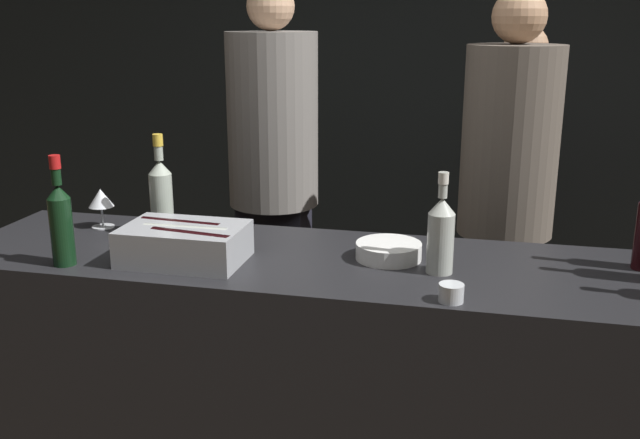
{
  "coord_description": "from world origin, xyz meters",
  "views": [
    {
      "loc": [
        0.49,
        -1.77,
        1.7
      ],
      "look_at": [
        0.0,
        0.35,
        1.08
      ],
      "focal_mm": 40.0,
      "sensor_mm": 36.0,
      "label": 1
    }
  ],
  "objects_px": {
    "person_blond_tee": "(516,178)",
    "person_grey_polo": "(506,193)",
    "person_in_hoodie": "(274,169)",
    "white_wine_bottle": "(441,233)",
    "red_wine_bottle_burgundy": "(61,220)",
    "candle_votive": "(451,293)",
    "wine_glass": "(101,199)",
    "rose_wine_bottle": "(161,194)",
    "bowl_white": "(389,250)",
    "ice_bin_with_bottles": "(185,242)"
  },
  "relations": [
    {
      "from": "candle_votive",
      "to": "person_grey_polo",
      "type": "height_order",
      "value": "person_grey_polo"
    },
    {
      "from": "bowl_white",
      "to": "wine_glass",
      "type": "xyz_separation_m",
      "value": [
        -1.07,
        0.12,
        0.08
      ]
    },
    {
      "from": "wine_glass",
      "to": "white_wine_bottle",
      "type": "bearing_deg",
      "value": -9.41
    },
    {
      "from": "white_wine_bottle",
      "to": "person_blond_tee",
      "type": "bearing_deg",
      "value": 79.91
    },
    {
      "from": "person_in_hoodie",
      "to": "person_blond_tee",
      "type": "xyz_separation_m",
      "value": [
        1.1,
        0.5,
        -0.1
      ]
    },
    {
      "from": "ice_bin_with_bottles",
      "to": "wine_glass",
      "type": "xyz_separation_m",
      "value": [
        -0.45,
        0.28,
        0.04
      ]
    },
    {
      "from": "person_in_hoodie",
      "to": "candle_votive",
      "type": "bearing_deg",
      "value": -37.15
    },
    {
      "from": "bowl_white",
      "to": "red_wine_bottle_burgundy",
      "type": "xyz_separation_m",
      "value": [
        -0.97,
        -0.28,
        0.12
      ]
    },
    {
      "from": "person_grey_polo",
      "to": "bowl_white",
      "type": "bearing_deg",
      "value": -11.97
    },
    {
      "from": "white_wine_bottle",
      "to": "ice_bin_with_bottles",
      "type": "bearing_deg",
      "value": -174.35
    },
    {
      "from": "wine_glass",
      "to": "person_blond_tee",
      "type": "bearing_deg",
      "value": 41.45
    },
    {
      "from": "person_blond_tee",
      "to": "person_grey_polo",
      "type": "distance_m",
      "value": 0.67
    },
    {
      "from": "rose_wine_bottle",
      "to": "person_blond_tee",
      "type": "distance_m",
      "value": 1.86
    },
    {
      "from": "white_wine_bottle",
      "to": "person_grey_polo",
      "type": "distance_m",
      "value": 0.9
    },
    {
      "from": "person_in_hoodie",
      "to": "person_grey_polo",
      "type": "height_order",
      "value": "person_in_hoodie"
    },
    {
      "from": "ice_bin_with_bottles",
      "to": "red_wine_bottle_burgundy",
      "type": "distance_m",
      "value": 0.38
    },
    {
      "from": "rose_wine_bottle",
      "to": "person_grey_polo",
      "type": "xyz_separation_m",
      "value": [
        1.19,
        0.7,
        -0.1
      ]
    },
    {
      "from": "ice_bin_with_bottles",
      "to": "white_wine_bottle",
      "type": "xyz_separation_m",
      "value": [
        0.79,
        0.08,
        0.06
      ]
    },
    {
      "from": "red_wine_bottle_burgundy",
      "to": "person_in_hoodie",
      "type": "distance_m",
      "value": 1.26
    },
    {
      "from": "ice_bin_with_bottles",
      "to": "person_in_hoodie",
      "type": "bearing_deg",
      "value": 92.13
    },
    {
      "from": "wine_glass",
      "to": "person_in_hoodie",
      "type": "relative_size",
      "value": 0.08
    },
    {
      "from": "person_blond_tee",
      "to": "person_grey_polo",
      "type": "height_order",
      "value": "person_grey_polo"
    },
    {
      "from": "person_in_hoodie",
      "to": "wine_glass",
      "type": "bearing_deg",
      "value": -98.14
    },
    {
      "from": "ice_bin_with_bottles",
      "to": "person_blond_tee",
      "type": "bearing_deg",
      "value": 56.68
    },
    {
      "from": "ice_bin_with_bottles",
      "to": "person_blond_tee",
      "type": "xyz_separation_m",
      "value": [
        1.06,
        1.61,
        -0.09
      ]
    },
    {
      "from": "ice_bin_with_bottles",
      "to": "bowl_white",
      "type": "bearing_deg",
      "value": 15.0
    },
    {
      "from": "white_wine_bottle",
      "to": "person_in_hoodie",
      "type": "bearing_deg",
      "value": 128.78
    },
    {
      "from": "wine_glass",
      "to": "person_blond_tee",
      "type": "relative_size",
      "value": 0.09
    },
    {
      "from": "candle_votive",
      "to": "person_in_hoodie",
      "type": "relative_size",
      "value": 0.04
    },
    {
      "from": "ice_bin_with_bottles",
      "to": "red_wine_bottle_burgundy",
      "type": "height_order",
      "value": "red_wine_bottle_burgundy"
    },
    {
      "from": "person_in_hoodie",
      "to": "person_blond_tee",
      "type": "distance_m",
      "value": 1.22
    },
    {
      "from": "white_wine_bottle",
      "to": "red_wine_bottle_burgundy",
      "type": "distance_m",
      "value": 1.16
    },
    {
      "from": "wine_glass",
      "to": "white_wine_bottle",
      "type": "distance_m",
      "value": 1.25
    },
    {
      "from": "bowl_white",
      "to": "wine_glass",
      "type": "relative_size",
      "value": 1.46
    },
    {
      "from": "wine_glass",
      "to": "person_grey_polo",
      "type": "height_order",
      "value": "person_grey_polo"
    },
    {
      "from": "ice_bin_with_bottles",
      "to": "person_in_hoodie",
      "type": "distance_m",
      "value": 1.11
    },
    {
      "from": "wine_glass",
      "to": "rose_wine_bottle",
      "type": "relative_size",
      "value": 0.4
    },
    {
      "from": "ice_bin_with_bottles",
      "to": "wine_glass",
      "type": "distance_m",
      "value": 0.53
    },
    {
      "from": "wine_glass",
      "to": "person_grey_polo",
      "type": "xyz_separation_m",
      "value": [
        1.44,
        0.67,
        -0.06
      ]
    },
    {
      "from": "person_blond_tee",
      "to": "ice_bin_with_bottles",
      "type": "bearing_deg",
      "value": 154.34
    },
    {
      "from": "candle_votive",
      "to": "person_blond_tee",
      "type": "bearing_deg",
      "value": 82.68
    },
    {
      "from": "person_grey_polo",
      "to": "white_wine_bottle",
      "type": "bearing_deg",
      "value": 0.08
    },
    {
      "from": "person_blond_tee",
      "to": "person_grey_polo",
      "type": "xyz_separation_m",
      "value": [
        -0.06,
        -0.66,
        0.08
      ]
    },
    {
      "from": "ice_bin_with_bottles",
      "to": "rose_wine_bottle",
      "type": "distance_m",
      "value": 0.32
    },
    {
      "from": "bowl_white",
      "to": "candle_votive",
      "type": "relative_size",
      "value": 3.04
    },
    {
      "from": "red_wine_bottle_burgundy",
      "to": "person_blond_tee",
      "type": "xyz_separation_m",
      "value": [
        1.41,
        1.73,
        -0.17
      ]
    },
    {
      "from": "rose_wine_bottle",
      "to": "person_grey_polo",
      "type": "relative_size",
      "value": 0.2
    },
    {
      "from": "bowl_white",
      "to": "white_wine_bottle",
      "type": "xyz_separation_m",
      "value": [
        0.17,
        -0.09,
        0.1
      ]
    },
    {
      "from": "ice_bin_with_bottles",
      "to": "white_wine_bottle",
      "type": "bearing_deg",
      "value": 5.65
    },
    {
      "from": "ice_bin_with_bottles",
      "to": "bowl_white",
      "type": "distance_m",
      "value": 0.64
    }
  ]
}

